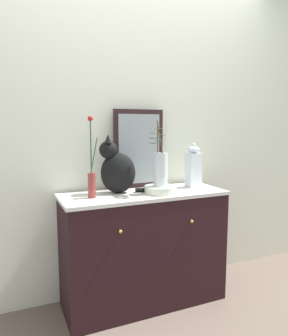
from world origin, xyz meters
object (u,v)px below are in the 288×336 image
object	(u,v)px
vase_slim_green	(92,178)
jar_lidded_porcelain	(193,167)
mirror_leaning	(139,149)
cat_sitting	(117,169)
bowl_porcelain	(160,190)
vase_glass_clear	(160,168)
sideboard	(144,248)

from	to	relation	value
vase_slim_green	jar_lidded_porcelain	bearing A→B (deg)	3.56
vase_slim_green	jar_lidded_porcelain	distance (m)	0.83
mirror_leaning	cat_sitting	size ratio (longest dim) A/B	1.45
bowl_porcelain	cat_sitting	bearing A→B (deg)	154.85
jar_lidded_porcelain	vase_slim_green	bearing A→B (deg)	-176.44
cat_sitting	vase_glass_clear	world-z (taller)	vase_glass_clear
sideboard	vase_slim_green	world-z (taller)	vase_slim_green
mirror_leaning	vase_glass_clear	distance (m)	0.30
sideboard	mirror_leaning	bearing A→B (deg)	77.57
mirror_leaning	vase_glass_clear	world-z (taller)	mirror_leaning
bowl_porcelain	sideboard	bearing A→B (deg)	147.04
cat_sitting	jar_lidded_porcelain	xyz separation A→B (m)	(0.63, -0.03, -0.02)
sideboard	mirror_leaning	world-z (taller)	mirror_leaning
mirror_leaning	bowl_porcelain	distance (m)	0.39
vase_glass_clear	vase_slim_green	bearing A→B (deg)	173.58
cat_sitting	jar_lidded_porcelain	distance (m)	0.63
cat_sitting	bowl_porcelain	xyz separation A→B (m)	(0.28, -0.13, -0.15)
mirror_leaning	bowl_porcelain	world-z (taller)	mirror_leaning
vase_slim_green	vase_glass_clear	size ratio (longest dim) A/B	1.17
vase_slim_green	bowl_porcelain	bearing A→B (deg)	-6.31
sideboard	jar_lidded_porcelain	xyz separation A→B (m)	(0.44, 0.04, 0.58)
mirror_leaning	jar_lidded_porcelain	xyz separation A→B (m)	(0.40, -0.16, -0.14)
bowl_porcelain	jar_lidded_porcelain	size ratio (longest dim) A/B	0.66
jar_lidded_porcelain	cat_sitting	bearing A→B (deg)	177.54
mirror_leaning	bowl_porcelain	xyz separation A→B (m)	(0.06, -0.26, -0.28)
mirror_leaning	vase_slim_green	size ratio (longest dim) A/B	1.11
sideboard	jar_lidded_porcelain	bearing A→B (deg)	5.30
vase_glass_clear	jar_lidded_porcelain	size ratio (longest dim) A/B	1.34
cat_sitting	bowl_porcelain	world-z (taller)	cat_sitting
mirror_leaning	jar_lidded_porcelain	size ratio (longest dim) A/B	1.74
mirror_leaning	vase_glass_clear	size ratio (longest dim) A/B	1.30
sideboard	bowl_porcelain	bearing A→B (deg)	-32.96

